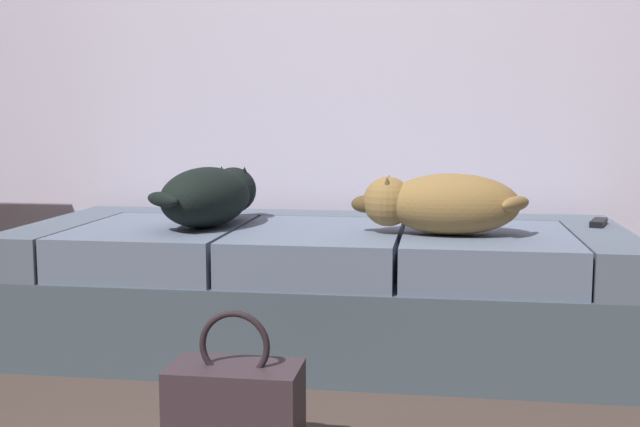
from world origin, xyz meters
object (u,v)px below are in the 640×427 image
at_px(dog_dark, 211,196).
at_px(tv_remote, 599,223).
at_px(couch, 322,287).
at_px(handbag, 235,411).
at_px(dog_tan, 441,204).

distance_m(dog_dark, tv_remote, 1.40).
height_order(couch, handbag, couch).
bearing_deg(couch, handbag, -93.86).
xyz_separation_m(dog_tan, handbag, (-0.49, -0.84, -0.43)).
bearing_deg(tv_remote, dog_dark, -153.51).
xyz_separation_m(dog_dark, dog_tan, (0.82, -0.09, -0.00)).
height_order(dog_dark, dog_tan, dog_dark).
height_order(dog_dark, tv_remote, dog_dark).
relative_size(dog_dark, handbag, 1.65).
height_order(couch, dog_dark, dog_dark).
bearing_deg(couch, dog_tan, -19.63).
distance_m(couch, dog_dark, 0.52).
xyz_separation_m(dog_dark, tv_remote, (1.38, 0.20, -0.10)).
bearing_deg(couch, dog_dark, -171.96).
bearing_deg(tv_remote, handbag, -114.64).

